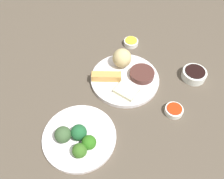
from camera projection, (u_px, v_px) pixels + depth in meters
name	position (u px, v px, depth m)	size (l,w,h in m)	color
tabletop	(122.00, 86.00, 0.90)	(2.20, 2.20, 0.02)	brown
main_plate	(124.00, 79.00, 0.90)	(0.26, 0.26, 0.02)	white
rice_scoop	(122.00, 58.00, 0.91)	(0.07, 0.07, 0.07)	tan
spring_roll	(106.00, 77.00, 0.88)	(0.11, 0.03, 0.03)	#D3994C
crab_rangoon_wonton	(127.00, 90.00, 0.85)	(0.07, 0.08, 0.02)	beige
stir_fry_heap	(142.00, 74.00, 0.89)	(0.09, 0.09, 0.02)	#4A2823
broccoli_plate	(79.00, 137.00, 0.75)	(0.24, 0.24, 0.01)	white
broccoli_floret_0	(79.00, 132.00, 0.73)	(0.05, 0.05, 0.05)	#1E5A2F
broccoli_floret_1	(89.00, 142.00, 0.71)	(0.05, 0.05, 0.05)	#2D6C19
broccoli_floret_2	(79.00, 150.00, 0.69)	(0.04, 0.04, 0.04)	#376720
broccoli_floret_3	(63.00, 135.00, 0.72)	(0.05, 0.05, 0.05)	#3B5933
soy_sauce_bowl	(194.00, 75.00, 0.90)	(0.09, 0.09, 0.03)	white
soy_sauce_bowl_liquid	(195.00, 71.00, 0.89)	(0.07, 0.07, 0.00)	black
sauce_ramekin_sweet_and_sour	(174.00, 111.00, 0.81)	(0.06, 0.06, 0.02)	white
sauce_ramekin_sweet_and_sour_liquid	(175.00, 109.00, 0.80)	(0.05, 0.05, 0.00)	red
sauce_ramekin_hot_mustard	(131.00, 43.00, 1.03)	(0.06, 0.06, 0.02)	white
sauce_ramekin_hot_mustard_liquid	(131.00, 40.00, 1.02)	(0.05, 0.05, 0.00)	yellow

